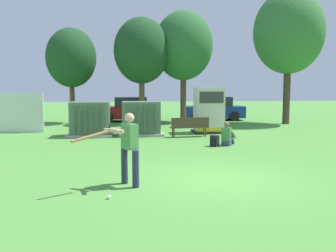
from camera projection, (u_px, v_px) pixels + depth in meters
name	position (u px, v px, depth m)	size (l,w,h in m)	color
ground_plane	(217.00, 179.00, 9.72)	(96.00, 96.00, 0.00)	#51933D
transformer_west	(90.00, 119.00, 17.93)	(2.10, 1.70, 1.62)	#9E9B93
transformer_mid_west	(141.00, 119.00, 18.28)	(2.10, 1.70, 1.62)	#9E9B93
generator_enclosure	(209.00, 110.00, 19.18)	(1.60, 1.40, 2.30)	#262626
park_bench	(190.00, 126.00, 17.56)	(1.84, 0.63, 0.92)	#4C3828
batter	(128.00, 145.00, 8.93)	(1.47, 1.12, 1.74)	#282D4C
sports_ball	(109.00, 197.00, 7.96)	(0.09, 0.09, 0.09)	white
seated_spectator	(227.00, 136.00, 15.13)	(0.68, 0.78, 0.96)	#384C75
backpack	(214.00, 141.00, 14.88)	(0.38, 0.38, 0.44)	black
tree_left	(71.00, 58.00, 23.82)	(3.14, 3.14, 6.00)	brown
tree_center_left	(142.00, 51.00, 23.65)	(3.47, 3.47, 6.62)	brown
tree_center_right	(183.00, 46.00, 24.51)	(3.78, 3.78, 7.22)	brown
tree_right	(289.00, 33.00, 23.18)	(4.29, 4.29, 8.19)	#4C3828
parked_car_leftmost	(129.00, 110.00, 25.54)	(4.21, 1.93, 1.62)	maroon
parked_car_left_of_center	(214.00, 109.00, 26.25)	(4.24, 1.99, 1.62)	navy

